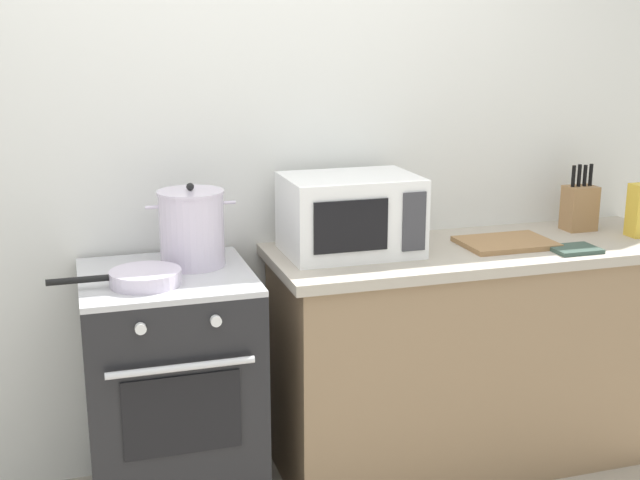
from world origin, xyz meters
name	(u,v)px	position (x,y,z in m)	size (l,w,h in m)	color
back_wall	(312,157)	(0.30, 0.97, 1.25)	(4.40, 0.10, 2.50)	silver
lower_cabinet_right	(476,358)	(0.90, 0.62, 0.44)	(1.64, 0.56, 0.88)	#8C7051
countertop_right	(482,251)	(0.90, 0.62, 0.90)	(1.70, 0.60, 0.04)	#ADA393
stove	(172,394)	(-0.35, 0.60, 0.46)	(0.60, 0.64, 0.92)	black
stock_pot	(192,228)	(-0.24, 0.68, 1.06)	(0.32, 0.24, 0.31)	silver
frying_pan	(143,277)	(-0.44, 0.49, 0.95)	(0.44, 0.24, 0.05)	silver
microwave	(350,215)	(0.36, 0.68, 1.07)	(0.50, 0.37, 0.30)	white
cutting_board	(506,243)	(0.99, 0.60, 0.93)	(0.36, 0.26, 0.02)	#997047
knife_block	(580,207)	(1.42, 0.74, 1.02)	(0.13, 0.10, 0.28)	#997047
pasta_box	(640,210)	(1.59, 0.57, 1.03)	(0.08, 0.08, 0.22)	gold
oven_mitt	(575,249)	(1.20, 0.44, 0.93)	(0.18, 0.14, 0.02)	#384C42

